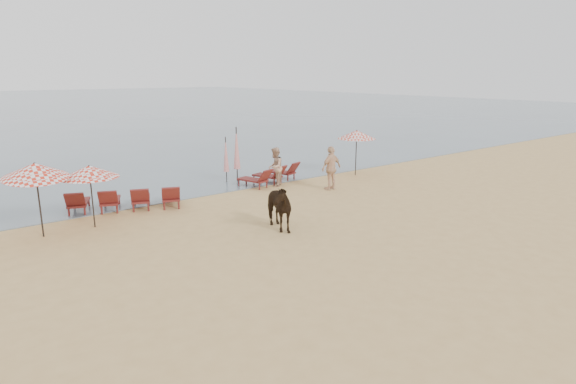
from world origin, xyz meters
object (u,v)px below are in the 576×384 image
Objects in this scene: lounger_cluster_left at (125,199)px; umbrella_open_left_a at (89,172)px; umbrella_closed_left at (237,148)px; umbrella_open_left_b at (35,170)px; umbrella_open_right at (357,135)px; cow at (275,206)px; lounger_cluster_right at (271,175)px; beachgoer_right_a at (275,167)px; umbrella_closed_right at (226,155)px; beachgoer_right_b at (331,168)px.

umbrella_open_left_a reaches higher than lounger_cluster_left.
umbrella_open_left_b is at bearing -161.93° from umbrella_closed_left.
cow is (-8.10, -4.34, -1.23)m from umbrella_open_right.
umbrella_closed_left reaches higher than lounger_cluster_right.
beachgoer_right_a reaches higher than cow.
umbrella_open_left_a is at bearing 22.34° from umbrella_open_left_b.
umbrella_closed_left is (5.73, 1.50, 1.13)m from lounger_cluster_left.
lounger_cluster_left is at bearing 165.89° from lounger_cluster_right.
umbrella_open_left_a is 12.63m from umbrella_open_right.
umbrella_open_left_a is 0.93× the size of umbrella_open_right.
umbrella_open_left_b is 0.95× the size of umbrella_closed_left.
umbrella_closed_left is 1.21× the size of umbrella_closed_right.
cow is at bearing -112.37° from umbrella_closed_left.
lounger_cluster_left is 2.49m from umbrella_open_left_a.
umbrella_open_left_b is 7.25m from cow.
beachgoer_right_b reaches higher than lounger_cluster_right.
umbrella_open_right is 1.18× the size of beachgoer_right_b.
umbrella_closed_right is at bearing -96.76° from beachgoer_right_a.
umbrella_closed_right reaches higher than lounger_cluster_right.
beachgoer_right_a is at bearing 28.89° from umbrella_open_left_b.
umbrella_closed_right is at bearing 83.56° from cow.
lounger_cluster_left is 2.04× the size of umbrella_open_left_a.
umbrella_open_right is 4.66m from beachgoer_right_a.
umbrella_closed_left reaches higher than umbrella_open_right.
umbrella_closed_right is (-5.83, 2.48, -0.70)m from umbrella_open_right.
umbrella_open_left_a is at bearing -33.57° from beachgoer_right_a.
lounger_cluster_left is 1.75× the size of umbrella_open_left_b.
beachgoer_right_a is at bearing 20.30° from lounger_cluster_left.
umbrella_closed_right is 1.16× the size of cow.
umbrella_open_left_b reaches higher than lounger_cluster_left.
umbrella_open_left_a is (-8.26, -1.62, 1.43)m from lounger_cluster_right.
beachgoer_right_b is at bearing 6.91° from lounger_cluster_left.
lounger_cluster_left reaches higher than lounger_cluster_right.
lounger_cluster_left is at bearing -165.36° from umbrella_closed_left.
cow is at bearing -9.60° from umbrella_open_left_b.
umbrella_closed_right is 4.86m from beachgoer_right_b.
beachgoer_right_b is at bearing -77.99° from lounger_cluster_right.
umbrella_open_left_b reaches higher than umbrella_open_left_a.
beachgoer_right_b is (1.49, -2.00, 0.08)m from beachgoer_right_a.
umbrella_open_left_b is at bearing -9.53° from beachgoer_right_b.
lounger_cluster_right is 1.37× the size of umbrella_open_right.
umbrella_open_left_a is 1.10× the size of beachgoer_right_b.
umbrella_open_left_b is 9.80m from beachgoer_right_a.
umbrella_open_right is at bearing -23.11° from umbrella_closed_left.
lounger_cluster_right is 1.27× the size of umbrella_open_left_b.
cow is (-3.74, -5.39, 0.35)m from lounger_cluster_right.
umbrella_closed_left is 2.07m from beachgoer_right_a.
lounger_cluster_left is 2.24× the size of beachgoer_right_b.
cow is at bearing -141.62° from umbrella_open_right.
cow is 5.86m from beachgoer_right_b.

